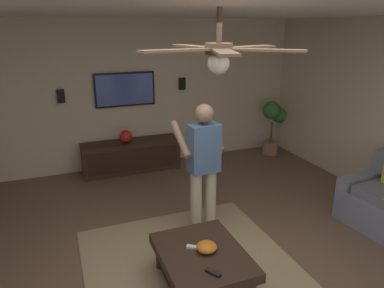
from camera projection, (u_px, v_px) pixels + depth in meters
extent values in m
plane|color=brown|center=(206.00, 285.00, 3.54)|extent=(8.43, 8.43, 0.00)
cube|color=#C6B299|center=(127.00, 95.00, 6.27)|extent=(0.10, 6.61, 2.62)
cube|color=#9E8460|center=(195.00, 273.00, 3.70)|extent=(2.49, 2.20, 0.01)
cube|color=slate|center=(361.00, 193.00, 4.84)|extent=(0.26, 0.85, 0.58)
cube|color=#332116|center=(202.00, 256.00, 3.42)|extent=(1.00, 0.80, 0.10)
cylinder|color=#332116|center=(214.00, 243.00, 3.96)|extent=(0.07, 0.07, 0.30)
cylinder|color=#332116|center=(159.00, 256.00, 3.74)|extent=(0.07, 0.07, 0.30)
cube|color=black|center=(202.00, 278.00, 3.50)|extent=(0.88, 0.68, 0.03)
cube|color=#332116|center=(131.00, 156.00, 6.29)|extent=(0.44, 1.70, 0.55)
cube|color=black|center=(134.00, 160.00, 6.09)|extent=(0.01, 1.56, 0.39)
cube|color=black|center=(125.00, 89.00, 6.13)|extent=(0.05, 1.05, 0.59)
cube|color=#42549C|center=(125.00, 90.00, 6.11)|extent=(0.01, 0.99, 0.53)
cylinder|color=#C6B793|center=(210.00, 200.00, 4.41)|extent=(0.14, 0.14, 0.82)
cylinder|color=#C6B793|center=(196.00, 203.00, 4.33)|extent=(0.14, 0.14, 0.82)
cube|color=slate|center=(204.00, 148.00, 4.15)|extent=(0.25, 0.38, 0.58)
sphere|color=#997056|center=(204.00, 113.00, 4.01)|extent=(0.22, 0.22, 0.22)
cylinder|color=#997056|center=(213.00, 135.00, 4.36)|extent=(0.48, 0.13, 0.37)
cylinder|color=#997056|center=(181.00, 139.00, 4.18)|extent=(0.48, 0.13, 0.37)
cube|color=white|center=(190.00, 140.00, 4.47)|extent=(0.04, 0.05, 0.16)
cylinder|color=#9E6B4C|center=(270.00, 148.00, 7.16)|extent=(0.30, 0.30, 0.26)
cylinder|color=brown|center=(271.00, 132.00, 7.05)|extent=(0.04, 0.04, 0.42)
sphere|color=#2D6B28|center=(272.00, 110.00, 6.83)|extent=(0.35, 0.35, 0.35)
sphere|color=#2D6B28|center=(270.00, 112.00, 6.92)|extent=(0.23, 0.23, 0.23)
sphere|color=#2D6B28|center=(279.00, 115.00, 6.97)|extent=(0.29, 0.29, 0.29)
ellipsoid|color=orange|center=(207.00, 247.00, 3.41)|extent=(0.20, 0.20, 0.09)
cube|color=white|center=(194.00, 247.00, 3.46)|extent=(0.12, 0.15, 0.02)
cube|color=black|center=(213.00, 273.00, 3.10)|extent=(0.15, 0.12, 0.02)
sphere|color=red|center=(126.00, 136.00, 6.12)|extent=(0.22, 0.22, 0.22)
cube|color=black|center=(182.00, 84.00, 6.50)|extent=(0.06, 0.12, 0.22)
cube|color=black|center=(61.00, 96.00, 5.79)|extent=(0.06, 0.12, 0.22)
cylinder|color=#4C3828|center=(219.00, 28.00, 2.45)|extent=(0.04, 0.04, 0.28)
cylinder|color=#4C3828|center=(219.00, 49.00, 2.49)|extent=(0.20, 0.20, 0.08)
sphere|color=silver|center=(218.00, 63.00, 2.53)|extent=(0.16, 0.16, 0.16)
cube|color=brown|center=(195.00, 47.00, 2.76)|extent=(0.57, 0.21, 0.02)
cube|color=brown|center=(179.00, 50.00, 2.34)|extent=(0.21, 0.57, 0.02)
cube|color=brown|center=(224.00, 52.00, 2.19)|extent=(0.57, 0.30, 0.02)
cube|color=brown|center=(263.00, 50.00, 2.37)|extent=(0.48, 0.48, 0.02)
cube|color=brown|center=(248.00, 47.00, 2.70)|extent=(0.31, 0.57, 0.02)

